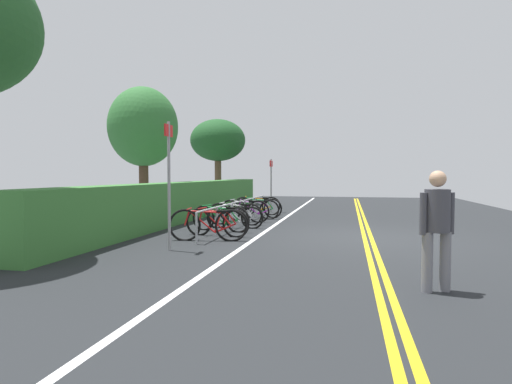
{
  "coord_description": "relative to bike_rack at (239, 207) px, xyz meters",
  "views": [
    {
      "loc": [
        -10.48,
        0.47,
        1.55
      ],
      "look_at": [
        2.07,
        3.26,
        1.0
      ],
      "focal_mm": 29.31,
      "sensor_mm": 36.0,
      "label": 1
    }
  ],
  "objects": [
    {
      "name": "bicycle_1",
      "position": [
        -2.37,
        -0.07,
        -0.21
      ],
      "size": [
        0.46,
        1.72,
        0.73
      ],
      "color": "black",
      "rests_on": "ground_plane"
    },
    {
      "name": "bike_lane_stripe_white",
      "position": [
        -1.8,
        -1.09,
        -0.55
      ],
      "size": [
        33.32,
        0.12,
        0.0
      ],
      "primitive_type": "cube",
      "color": "white",
      "rests_on": "ground_plane"
    },
    {
      "name": "bicycle_0",
      "position": [
        -3.11,
        -0.08,
        -0.19
      ],
      "size": [
        0.46,
        1.85,
        0.78
      ],
      "color": "black",
      "rests_on": "ground_plane"
    },
    {
      "name": "sign_post_near",
      "position": [
        -4.46,
        0.27,
        0.99
      ],
      "size": [
        0.36,
        0.06,
        2.6
      ],
      "color": "gray",
      "rests_on": "ground_plane"
    },
    {
      "name": "tree_far_right",
      "position": [
        8.37,
        3.33,
        2.71
      ],
      "size": [
        2.83,
        2.83,
        4.37
      ],
      "color": "brown",
      "rests_on": "ground_plane"
    },
    {
      "name": "pedestrian",
      "position": [
        -6.46,
        -4.4,
        0.35
      ],
      "size": [
        0.32,
        0.46,
        1.59
      ],
      "color": "slate",
      "rests_on": "ground_plane"
    },
    {
      "name": "bicycle_3",
      "position": [
        -0.8,
        -0.1,
        -0.24
      ],
      "size": [
        0.46,
        1.65,
        0.68
      ],
      "color": "black",
      "rests_on": "ground_plane"
    },
    {
      "name": "bicycle_8",
      "position": [
        3.12,
        0.11,
        -0.21
      ],
      "size": [
        0.65,
        1.72,
        0.74
      ],
      "color": "black",
      "rests_on": "ground_plane"
    },
    {
      "name": "centre_line_yellow_inner",
      "position": [
        -1.8,
        -3.81,
        -0.55
      ],
      "size": [
        33.32,
        0.1,
        0.0
      ],
      "primitive_type": "cube",
      "color": "gold",
      "rests_on": "ground_plane"
    },
    {
      "name": "centre_line_yellow_outer",
      "position": [
        -1.8,
        -3.65,
        -0.55
      ],
      "size": [
        33.32,
        0.1,
        0.0
      ],
      "primitive_type": "cube",
      "color": "gold",
      "rests_on": "ground_plane"
    },
    {
      "name": "bicycle_5",
      "position": [
        0.78,
        0.03,
        -0.2
      ],
      "size": [
        0.46,
        1.71,
        0.76
      ],
      "color": "black",
      "rests_on": "ground_plane"
    },
    {
      "name": "bicycle_2",
      "position": [
        -1.49,
        0.12,
        -0.21
      ],
      "size": [
        0.56,
        1.76,
        0.73
      ],
      "color": "black",
      "rests_on": "ground_plane"
    },
    {
      "name": "bicycle_6",
      "position": [
        1.59,
        -0.1,
        -0.22
      ],
      "size": [
        0.65,
        1.72,
        0.72
      ],
      "color": "black",
      "rests_on": "ground_plane"
    },
    {
      "name": "bicycle_4",
      "position": [
        -0.01,
        0.12,
        -0.22
      ],
      "size": [
        0.46,
        1.73,
        0.71
      ],
      "color": "black",
      "rests_on": "ground_plane"
    },
    {
      "name": "bike_rack",
      "position": [
        0.0,
        0.0,
        0.0
      ],
      "size": [
        7.34,
        0.05,
        0.73
      ],
      "color": "#9EA0A5",
      "rests_on": "ground_plane"
    },
    {
      "name": "tree_mid",
      "position": [
        1.78,
        4.08,
        2.7
      ],
      "size": [
        2.52,
        2.52,
        4.72
      ],
      "color": "#473323",
      "rests_on": "ground_plane"
    },
    {
      "name": "bicycle_7",
      "position": [
        2.39,
        -0.13,
        -0.21
      ],
      "size": [
        0.55,
        1.73,
        0.73
      ],
      "color": "black",
      "rests_on": "ground_plane"
    },
    {
      "name": "sign_post_far",
      "position": [
        4.39,
        -0.19,
        0.75
      ],
      "size": [
        0.36,
        0.06,
        2.15
      ],
      "color": "gray",
      "rests_on": "ground_plane"
    },
    {
      "name": "ground_plane",
      "position": [
        -1.8,
        -3.73,
        -0.58
      ],
      "size": [
        37.02,
        12.6,
        0.05
      ],
      "primitive_type": "cube",
      "color": "#232628"
    },
    {
      "name": "hedge_backdrop",
      "position": [
        1.5,
        2.17,
        0.09
      ],
      "size": [
        16.29,
        0.8,
        1.28
      ],
      "primitive_type": "cube",
      "color": "#387533",
      "rests_on": "ground_plane"
    }
  ]
}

